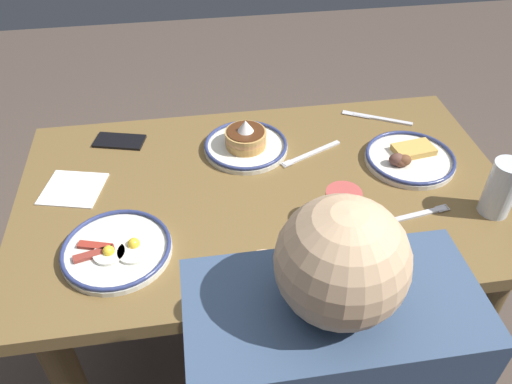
# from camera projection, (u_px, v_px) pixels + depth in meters

# --- Properties ---
(ground_plane) EXTENTS (6.00, 6.00, 0.00)m
(ground_plane) POSITION_uv_depth(u_px,v_px,m) (263.00, 346.00, 1.84)
(ground_plane) COLOR brown
(dining_table) EXTENTS (1.29, 0.77, 0.75)m
(dining_table) POSITION_uv_depth(u_px,v_px,m) (265.00, 225.00, 1.43)
(dining_table) COLOR brown
(dining_table) RESTS_ON ground_plane
(plate_near_main) EXTENTS (0.25, 0.25, 0.05)m
(plate_near_main) POSITION_uv_depth(u_px,v_px,m) (410.00, 158.00, 1.42)
(plate_near_main) COLOR silver
(plate_near_main) RESTS_ON dining_table
(plate_center_pancakes) EXTENTS (0.24, 0.24, 0.10)m
(plate_center_pancakes) POSITION_uv_depth(u_px,v_px,m) (246.00, 143.00, 1.46)
(plate_center_pancakes) COLOR silver
(plate_center_pancakes) RESTS_ON dining_table
(plate_far_companion) EXTENTS (0.25, 0.25, 0.04)m
(plate_far_companion) POSITION_uv_depth(u_px,v_px,m) (117.00, 250.00, 1.16)
(plate_far_companion) COLOR silver
(plate_far_companion) RESTS_ON dining_table
(coffee_mug) EXTENTS (0.09, 0.11, 0.10)m
(coffee_mug) POSITION_uv_depth(u_px,v_px,m) (342.00, 206.00, 1.22)
(coffee_mug) COLOR #BF4C47
(coffee_mug) RESTS_ON dining_table
(drinking_glass) EXTENTS (0.07, 0.07, 0.15)m
(drinking_glass) POSITION_uv_depth(u_px,v_px,m) (500.00, 191.00, 1.23)
(drinking_glass) COLOR silver
(drinking_glass) RESTS_ON dining_table
(cell_phone) EXTENTS (0.16, 0.11, 0.01)m
(cell_phone) POSITION_uv_depth(u_px,v_px,m) (119.00, 141.00, 1.50)
(cell_phone) COLOR black
(cell_phone) RESTS_ON dining_table
(paper_napkin) EXTENTS (0.18, 0.17, 0.00)m
(paper_napkin) POSITION_uv_depth(u_px,v_px,m) (73.00, 189.00, 1.34)
(paper_napkin) COLOR white
(paper_napkin) RESTS_ON dining_table
(fork_near) EXTENTS (0.19, 0.10, 0.01)m
(fork_near) POSITION_uv_depth(u_px,v_px,m) (311.00, 154.00, 1.45)
(fork_near) COLOR silver
(fork_near) RESTS_ON dining_table
(fork_far) EXTENTS (0.18, 0.05, 0.01)m
(fork_far) POSITION_uv_depth(u_px,v_px,m) (417.00, 215.00, 1.26)
(fork_far) COLOR silver
(fork_far) RESTS_ON dining_table
(butter_knife) EXTENTS (0.20, 0.12, 0.01)m
(butter_knife) POSITION_uv_depth(u_px,v_px,m) (377.00, 118.00, 1.59)
(butter_knife) COLOR silver
(butter_knife) RESTS_ON dining_table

